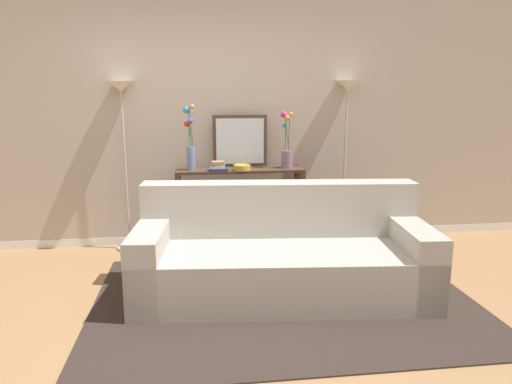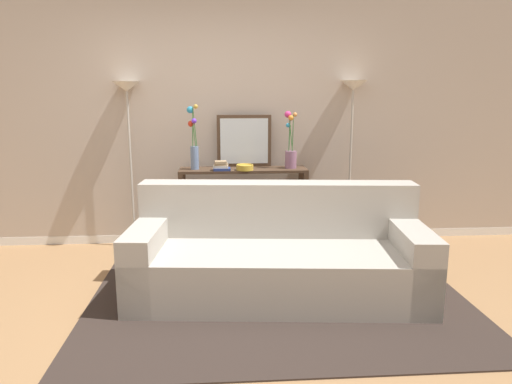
% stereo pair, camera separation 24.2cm
% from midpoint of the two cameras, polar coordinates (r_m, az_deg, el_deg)
% --- Properties ---
extents(ground_plane, '(16.00, 16.00, 0.02)m').
position_cam_midpoint_polar(ground_plane, '(3.51, -6.63, -15.92)').
color(ground_plane, '#9E754C').
extents(back_wall, '(12.00, 0.15, 3.07)m').
position_cam_midpoint_polar(back_wall, '(5.13, -7.41, 10.74)').
color(back_wall, white).
rests_on(back_wall, ground).
extents(area_rug, '(2.98, 2.12, 0.01)m').
position_cam_midpoint_polar(area_rug, '(3.85, 1.59, -12.94)').
color(area_rug, '#332823').
rests_on(area_rug, ground).
extents(couch, '(2.40, 1.15, 0.88)m').
position_cam_midpoint_polar(couch, '(3.89, 1.32, -7.86)').
color(couch, '#ADA89E').
rests_on(couch, ground).
extents(console_table, '(1.32, 0.34, 0.86)m').
position_cam_midpoint_polar(console_table, '(4.93, -3.37, -0.30)').
color(console_table, '#473323').
rests_on(console_table, ground).
extents(floor_lamp_left, '(0.28, 0.28, 1.74)m').
position_cam_midpoint_polar(floor_lamp_left, '(5.02, -17.20, 8.43)').
color(floor_lamp_left, '#B7B2A8').
rests_on(floor_lamp_left, ground).
extents(floor_lamp_right, '(0.28, 0.28, 1.75)m').
position_cam_midpoint_polar(floor_lamp_right, '(5.17, 9.55, 8.99)').
color(floor_lamp_right, '#B7B2A8').
rests_on(floor_lamp_right, ground).
extents(wall_mirror, '(0.57, 0.02, 0.54)m').
position_cam_midpoint_polar(wall_mirror, '(4.99, -3.35, 6.17)').
color(wall_mirror, '#473323').
rests_on(wall_mirror, console_table).
extents(vase_tall_flowers, '(0.11, 0.10, 0.66)m').
position_cam_midpoint_polar(vase_tall_flowers, '(4.83, -9.42, 5.72)').
color(vase_tall_flowers, '#6B84AD').
rests_on(vase_tall_flowers, console_table).
extents(vase_short_flowers, '(0.13, 0.12, 0.59)m').
position_cam_midpoint_polar(vase_short_flowers, '(4.91, 2.33, 5.10)').
color(vase_short_flowers, gray).
rests_on(vase_short_flowers, console_table).
extents(fruit_bowl, '(0.17, 0.17, 0.06)m').
position_cam_midpoint_polar(fruit_bowl, '(4.78, -3.18, 2.99)').
color(fruit_bowl, gold).
rests_on(fruit_bowl, console_table).
extents(book_stack, '(0.18, 0.13, 0.10)m').
position_cam_midpoint_polar(book_stack, '(4.77, -6.06, 3.08)').
color(book_stack, navy).
rests_on(book_stack, console_table).
extents(book_row_under_console, '(0.36, 0.17, 0.13)m').
position_cam_midpoint_polar(book_row_under_console, '(5.06, -7.41, -6.23)').
color(book_row_under_console, slate).
rests_on(book_row_under_console, ground).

